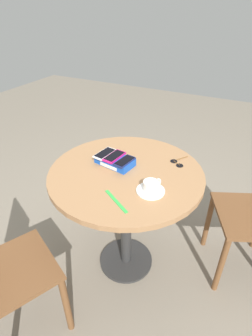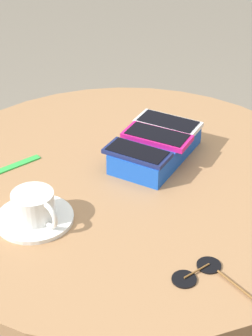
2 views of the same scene
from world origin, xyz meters
name	(u,v)px [view 2 (image 2 of 2)]	position (x,y,z in m)	size (l,w,h in m)	color
round_table	(126,227)	(0.00, 0.00, 0.63)	(0.86, 0.86, 0.76)	#2D2D2D
phone_box	(156,149)	(-0.09, 0.04, 0.79)	(0.23, 0.15, 0.04)	blue
phone_white	(168,123)	(-0.16, 0.04, 0.81)	(0.09, 0.15, 0.01)	silver
phone_magenta	(157,136)	(-0.09, 0.04, 0.81)	(0.08, 0.15, 0.01)	#D11975
phone_navy	(137,153)	(-0.02, 0.02, 0.81)	(0.08, 0.14, 0.01)	navy
saucer	(35,218)	(0.19, -0.11, 0.77)	(0.14, 0.14, 0.01)	white
coffee_cup	(34,205)	(0.19, -0.11, 0.80)	(0.08, 0.10, 0.05)	white
sunglasses	(201,274)	(0.23, 0.21, 0.76)	(0.09, 0.14, 0.01)	black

